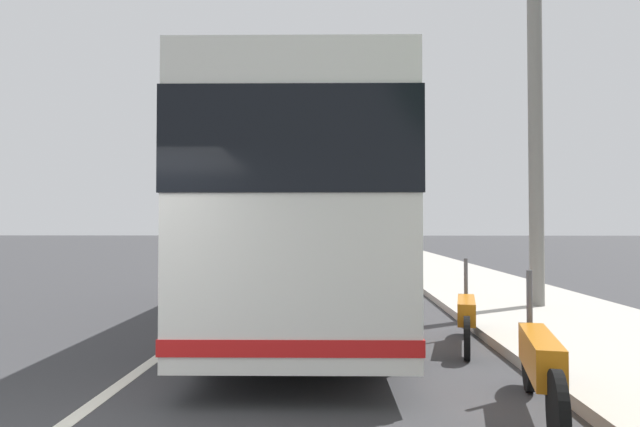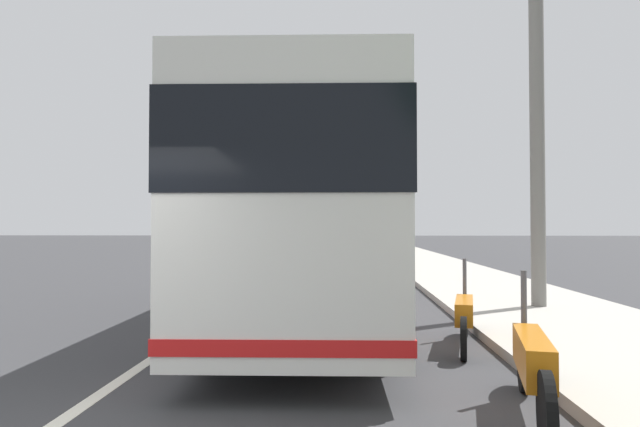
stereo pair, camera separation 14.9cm
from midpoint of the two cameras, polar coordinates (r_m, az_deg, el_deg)
sidewalk_curb at (r=14.22m, az=18.86°, el=-8.03°), size 110.00×3.60×0.14m
lane_divider_line at (r=13.89m, az=-7.62°, el=-8.53°), size 110.00×0.16×0.01m
coach_bus at (r=10.31m, az=-0.79°, el=0.21°), size 10.55×2.71×3.53m
motorcycle_nearest_curb at (r=5.45m, az=22.04°, el=-14.42°), size 2.36×0.59×1.28m
motorcycle_by_tree at (r=8.27m, az=15.32°, el=-10.23°), size 2.16×0.56×1.23m
car_far_distant at (r=24.45m, az=0.14°, el=-3.89°), size 4.25×2.07×1.42m
car_side_street at (r=39.82m, az=2.74°, el=-2.89°), size 4.39×1.92×1.49m
car_ahead_same_lane at (r=31.08m, az=2.51°, el=-3.36°), size 4.31×1.99×1.47m
utility_pole at (r=12.09m, az=22.01°, el=9.35°), size 0.29×0.29×7.93m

